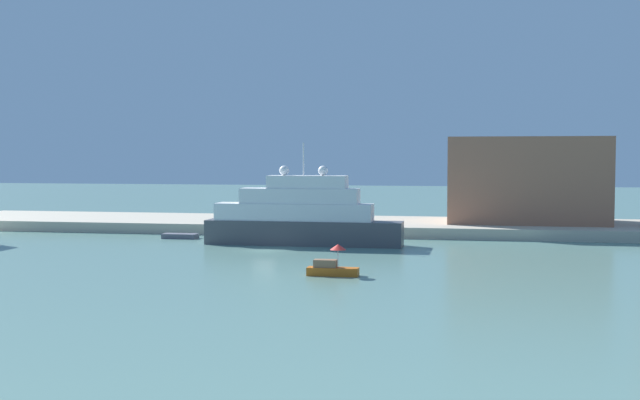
% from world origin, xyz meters
% --- Properties ---
extents(ground, '(400.00, 400.00, 0.00)m').
position_xyz_m(ground, '(0.00, 0.00, 0.00)').
color(ground, slate).
extents(quay_dock, '(110.00, 19.80, 1.44)m').
position_xyz_m(quay_dock, '(0.00, 25.90, 0.72)').
color(quay_dock, '#B7AD99').
rests_on(quay_dock, ground).
extents(large_yacht, '(23.66, 3.71, 12.20)m').
position_xyz_m(large_yacht, '(2.77, 6.67, 3.32)').
color(large_yacht, '#4C4C51').
rests_on(large_yacht, ground).
extents(small_motorboat, '(4.58, 1.44, 2.84)m').
position_xyz_m(small_motorboat, '(10.71, -16.87, 0.86)').
color(small_motorboat, '#C66019').
rests_on(small_motorboat, ground).
extents(work_barge, '(4.50, 1.88, 0.62)m').
position_xyz_m(work_barge, '(-14.11, 11.10, 0.31)').
color(work_barge, '#595966').
rests_on(work_barge, ground).
extents(harbor_building, '(21.28, 13.33, 11.77)m').
position_xyz_m(harbor_building, '(30.25, 27.97, 7.32)').
color(harbor_building, '#9E664C').
rests_on(harbor_building, quay_dock).
extents(parked_car, '(4.05, 1.76, 1.46)m').
position_xyz_m(parked_car, '(-10.64, 21.93, 2.07)').
color(parked_car, '#1E4C99').
rests_on(parked_car, quay_dock).
extents(person_figure, '(0.36, 0.36, 1.56)m').
position_xyz_m(person_figure, '(-5.51, 23.35, 2.16)').
color(person_figure, '#4C4C4C').
rests_on(person_figure, quay_dock).
extents(mooring_bollard, '(0.41, 0.41, 0.85)m').
position_xyz_m(mooring_bollard, '(-0.06, 17.38, 1.86)').
color(mooring_bollard, black).
rests_on(mooring_bollard, quay_dock).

